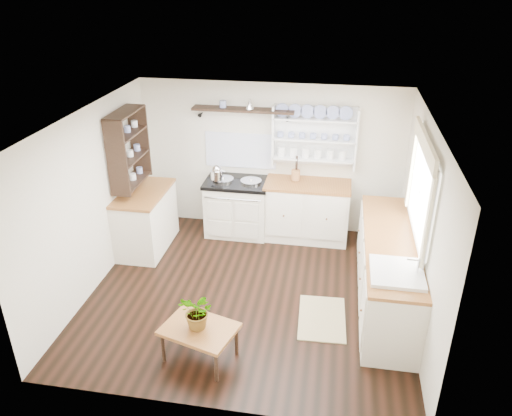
{
  "coord_description": "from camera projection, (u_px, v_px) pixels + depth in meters",
  "views": [
    {
      "loc": [
        0.99,
        -5.22,
        3.82
      ],
      "look_at": [
        0.05,
        0.25,
        1.1
      ],
      "focal_mm": 35.0,
      "sensor_mm": 36.0,
      "label": 1
    }
  ],
  "objects": [
    {
      "name": "high_shelf",
      "position": [
        243.0,
        110.0,
        7.24
      ],
      "size": [
        1.5,
        0.29,
        0.16
      ],
      "color": "black",
      "rests_on": "wall_back"
    },
    {
      "name": "aga_cooker",
      "position": [
        237.0,
        207.0,
        7.71
      ],
      "size": [
        0.98,
        0.68,
        0.9
      ],
      "color": "silver",
      "rests_on": "floor"
    },
    {
      "name": "window",
      "position": [
        421.0,
        187.0,
        5.6
      ],
      "size": [
        0.08,
        1.55,
        1.22
      ],
      "color": "white",
      "rests_on": "wall_right"
    },
    {
      "name": "wall_left",
      "position": [
        92.0,
        201.0,
        6.25
      ],
      "size": [
        0.02,
        3.8,
        2.3
      ],
      "primitive_type": "cube",
      "color": "beige",
      "rests_on": "ground"
    },
    {
      "name": "left_cabinets",
      "position": [
        146.0,
        219.0,
        7.3
      ],
      "size": [
        0.62,
        1.13,
        0.9
      ],
      "color": "silver",
      "rests_on": "floor"
    },
    {
      "name": "utensil_crock",
      "position": [
        296.0,
        175.0,
        7.44
      ],
      "size": [
        0.13,
        0.13,
        0.15
      ],
      "primitive_type": "cylinder",
      "color": "#AC703F",
      "rests_on": "back_cabinets"
    },
    {
      "name": "potted_plant",
      "position": [
        198.0,
        312.0,
        5.12
      ],
      "size": [
        0.48,
        0.47,
        0.41
      ],
      "primitive_type": "imported",
      "rotation": [
        0.0,
        0.0,
        -0.58
      ],
      "color": "#3F7233",
      "rests_on": "center_table"
    },
    {
      "name": "belfast_sink",
      "position": [
        395.0,
        282.0,
        5.27
      ],
      "size": [
        0.55,
        0.6,
        0.45
      ],
      "color": "white",
      "rests_on": "right_cabinets"
    },
    {
      "name": "wall_back",
      "position": [
        271.0,
        158.0,
        7.63
      ],
      "size": [
        4.0,
        0.02,
        2.3
      ],
      "primitive_type": "cube",
      "color": "beige",
      "rests_on": "ground"
    },
    {
      "name": "left_shelving",
      "position": [
        128.0,
        148.0,
        6.84
      ],
      "size": [
        0.28,
        0.8,
        1.05
      ],
      "primitive_type": "cube",
      "color": "black",
      "rests_on": "wall_left"
    },
    {
      "name": "center_table",
      "position": [
        199.0,
        331.0,
        5.23
      ],
      "size": [
        0.87,
        0.72,
        0.41
      ],
      "rotation": [
        0.0,
        0.0,
        -0.29
      ],
      "color": "brown",
      "rests_on": "floor"
    },
    {
      "name": "ceiling",
      "position": [
        248.0,
        119.0,
        5.44
      ],
      "size": [
        4.0,
        3.8,
        0.01
      ],
      "primitive_type": "cube",
      "color": "white",
      "rests_on": "wall_back"
    },
    {
      "name": "wall_right",
      "position": [
        422.0,
        226.0,
        5.64
      ],
      "size": [
        0.02,
        3.8,
        2.3
      ],
      "primitive_type": "cube",
      "color": "beige",
      "rests_on": "ground"
    },
    {
      "name": "plate_rack",
      "position": [
        315.0,
        136.0,
        7.32
      ],
      "size": [
        1.2,
        0.22,
        0.9
      ],
      "color": "white",
      "rests_on": "wall_back"
    },
    {
      "name": "right_cabinets",
      "position": [
        387.0,
        270.0,
        6.08
      ],
      "size": [
        0.62,
        2.43,
        0.9
      ],
      "color": "silver",
      "rests_on": "floor"
    },
    {
      "name": "back_cabinets",
      "position": [
        307.0,
        210.0,
        7.57
      ],
      "size": [
        1.27,
        0.63,
        0.9
      ],
      "color": "silver",
      "rests_on": "floor"
    },
    {
      "name": "floor_rug",
      "position": [
        322.0,
        318.0,
        5.97
      ],
      "size": [
        0.59,
        0.87,
        0.02
      ],
      "primitive_type": "cube",
      "rotation": [
        0.0,
        0.0,
        0.04
      ],
      "color": "olive",
      "rests_on": "floor"
    },
    {
      "name": "kettle",
      "position": [
        217.0,
        172.0,
        7.39
      ],
      "size": [
        0.18,
        0.18,
        0.22
      ],
      "primitive_type": null,
      "color": "silver",
      "rests_on": "aga_cooker"
    },
    {
      "name": "floor",
      "position": [
        249.0,
        292.0,
        6.45
      ],
      "size": [
        4.0,
        3.8,
        0.01
      ],
      "primitive_type": "cube",
      "color": "black",
      "rests_on": "ground"
    }
  ]
}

